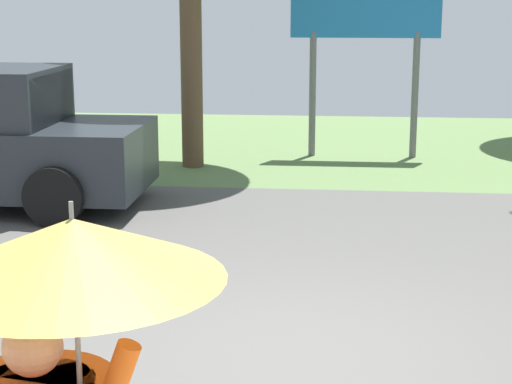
# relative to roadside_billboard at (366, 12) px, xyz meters

# --- Properties ---
(ground_plane) EXTENTS (40.00, 22.00, 0.20)m
(ground_plane) POSITION_rel_roadside_billboard_xyz_m (-0.80, -5.85, -2.60)
(ground_plane) COLOR #565451
(roadside_billboard) EXTENTS (2.60, 0.12, 3.50)m
(roadside_billboard) POSITION_rel_roadside_billboard_xyz_m (0.00, 0.00, 0.00)
(roadside_billboard) COLOR slate
(roadside_billboard) RESTS_ON ground_plane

